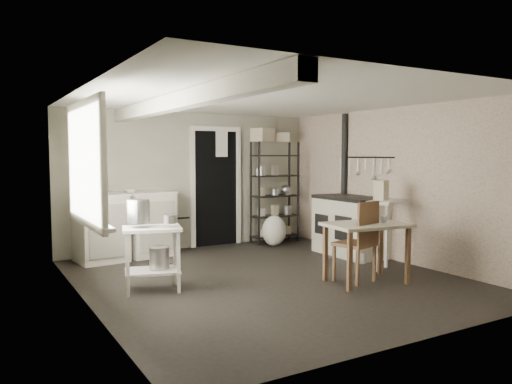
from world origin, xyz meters
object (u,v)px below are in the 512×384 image
prep_table (152,257)px  flour_sack (274,232)px  base_cabinets (125,228)px  stove (350,227)px  work_table (366,252)px  shelf_rack (275,190)px  stockpot (138,212)px  chair (354,243)px

prep_table → flour_sack: (2.76, 1.71, -0.16)m
base_cabinets → stove: 3.51m
work_table → flour_sack: size_ratio=1.84×
shelf_rack → work_table: 3.12m
prep_table → shelf_rack: shelf_rack is taller
stockpot → flour_sack: (2.91, 1.66, -0.70)m
flour_sack → work_table: bearing=-97.1°
stockpot → stove: 3.59m
prep_table → shelf_rack: 3.66m
base_cabinets → shelf_rack: 2.79m
prep_table → stove: 3.42m
stove → shelf_rack: bearing=103.8°
prep_table → chair: chair is taller
stove → flour_sack: bearing=116.1°
prep_table → stove: size_ratio=0.64×
base_cabinets → stove: (3.15, -1.55, -0.02)m
stove → flour_sack: (-0.63, 1.26, -0.20)m
stockpot → base_cabinets: size_ratio=0.18×
shelf_rack → chair: shelf_rack is taller
stove → chair: chair is taller
chair → shelf_rack: bearing=64.4°
stockpot → stove: bearing=6.5°
prep_table → work_table: 2.62m
chair → flour_sack: 2.60m
base_cabinets → stove: bearing=-32.7°
work_table → prep_table: bearing=158.3°
base_cabinets → shelf_rack: bearing=-5.5°
work_table → chair: (-0.09, 0.12, 0.10)m
base_cabinets → stove: base_cabinets is taller
prep_table → chair: bearing=-19.9°
base_cabinets → chair: 3.54m
shelf_rack → chair: 3.00m
stockpot → shelf_rack: size_ratio=0.15×
stockpot → stove: (3.54, 0.40, -0.50)m
flour_sack → stove: bearing=-63.4°
stockpot → work_table: size_ratio=0.29×
base_cabinets → chair: bearing=-60.1°
stockpot → chair: stockpot is taller
prep_table → base_cabinets: base_cabinets is taller
prep_table → chair: (2.34, -0.85, 0.08)m
prep_table → work_table: prep_table is taller
prep_table → stockpot: (-0.14, 0.05, 0.54)m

